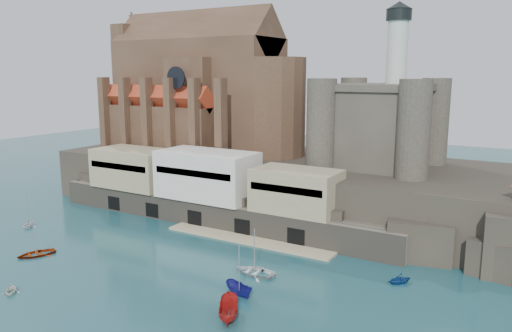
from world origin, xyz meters
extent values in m
plane|color=#17454D|center=(0.00, 0.00, 0.00)|extent=(300.00, 300.00, 0.00)
cube|color=black|center=(0.00, 40.00, 5.00)|extent=(100.00, 34.00, 10.00)
cube|color=black|center=(-38.00, 23.50, 3.00)|extent=(9.00, 5.00, 6.00)
cube|color=black|center=(-22.00, 23.50, 3.00)|extent=(9.00, 5.00, 6.00)
cube|color=black|center=(-5.00, 23.50, 3.00)|extent=(9.00, 5.00, 6.00)
cube|color=black|center=(12.00, 23.50, 3.00)|extent=(9.00, 5.00, 6.00)
cube|color=black|center=(28.00, 23.50, 3.00)|extent=(9.00, 5.00, 6.00)
cube|color=#675F52|center=(-8.00, 22.50, 2.25)|extent=(70.00, 6.00, 4.50)
cube|color=tan|center=(2.00, 18.00, 0.15)|extent=(30.00, 4.00, 0.40)
cube|color=black|center=(-30.00, 19.60, 1.60)|extent=(3.00, 0.40, 2.60)
cube|color=black|center=(-20.00, 19.60, 1.60)|extent=(3.00, 0.40, 2.60)
cube|color=black|center=(-10.00, 19.60, 1.60)|extent=(3.00, 0.40, 2.60)
cube|color=black|center=(0.00, 19.60, 1.60)|extent=(3.00, 0.40, 2.60)
cube|color=black|center=(10.00, 19.60, 1.60)|extent=(3.00, 0.40, 2.60)
cube|color=tan|center=(-28.00, 23.50, 8.25)|extent=(16.00, 9.00, 7.50)
cube|color=silver|center=(-10.00, 23.50, 8.75)|extent=(18.00, 9.00, 8.50)
cube|color=tan|center=(8.00, 23.50, 8.00)|extent=(14.00, 8.00, 7.00)
cube|color=#462F20|center=(-26.00, 42.00, 22.00)|extent=(38.00, 14.00, 24.00)
cube|color=#462F20|center=(-26.00, 42.00, 34.00)|extent=(38.00, 13.01, 13.01)
cylinder|color=#462F20|center=(-7.00, 42.00, 20.00)|extent=(14.00, 14.00, 20.00)
cube|color=#462F20|center=(-22.00, 42.00, 20.00)|extent=(10.00, 20.00, 20.00)
cube|color=#462F20|center=(-30.00, 32.50, 15.00)|extent=(28.00, 5.00, 10.00)
cube|color=#462F20|center=(-30.00, 51.50, 15.00)|extent=(28.00, 5.00, 10.00)
cube|color=#A8351C|center=(-30.00, 32.50, 21.60)|extent=(28.00, 5.66, 5.66)
cube|color=#A8351C|center=(-30.00, 51.50, 21.60)|extent=(28.00, 5.66, 5.66)
cube|color=#462F20|center=(-45.00, 42.00, 24.00)|extent=(4.00, 10.00, 28.00)
cylinder|color=black|center=(-22.00, 29.95, 26.00)|extent=(4.40, 0.30, 4.40)
cube|color=#462F20|center=(-42.00, 29.50, 18.00)|extent=(1.60, 2.20, 16.00)
cube|color=#462F20|center=(-35.80, 29.50, 18.00)|extent=(1.60, 2.20, 16.00)
cube|color=#462F20|center=(-29.60, 29.50, 18.00)|extent=(1.60, 2.20, 16.00)
cube|color=#462F20|center=(-23.40, 29.50, 18.00)|extent=(1.60, 2.20, 16.00)
cube|color=#462F20|center=(-17.20, 29.50, 18.00)|extent=(1.60, 2.20, 16.00)
cube|color=#462F20|center=(-11.00, 29.50, 18.00)|extent=(1.60, 2.20, 16.00)
cube|color=#403C32|center=(16.00, 41.00, 17.00)|extent=(16.00, 16.00, 14.00)
cube|color=#403C32|center=(16.00, 41.00, 24.40)|extent=(17.00, 17.00, 1.20)
cylinder|color=#403C32|center=(8.00, 33.00, 18.00)|extent=(5.20, 5.20, 16.00)
cylinder|color=#403C32|center=(24.00, 33.00, 18.00)|extent=(5.20, 5.20, 16.00)
cylinder|color=#403C32|center=(8.00, 49.00, 18.00)|extent=(5.20, 5.20, 16.00)
cylinder|color=#403C32|center=(24.00, 49.00, 18.00)|extent=(5.20, 5.20, 16.00)
cylinder|color=silver|center=(18.00, 43.00, 30.00)|extent=(3.60, 3.60, 12.00)
cylinder|color=black|center=(18.00, 43.00, 37.00)|extent=(4.40, 4.40, 2.00)
cone|color=black|center=(18.00, 43.00, 38.60)|extent=(4.60, 4.60, 1.40)
cube|color=black|center=(38.00, 23.00, 2.50)|extent=(6.00, 5.00, 5.00)
imported|color=#972501|center=(-21.78, -3.96, 0.00)|extent=(4.03, 2.55, 5.45)
imported|color=silver|center=(-13.02, -13.80, 0.00)|extent=(2.84, 2.82, 2.88)
imported|color=navy|center=(11.64, 0.40, 0.00)|extent=(2.33, 2.31, 4.72)
imported|color=white|center=(-35.23, 4.27, 0.00)|extent=(3.27, 2.74, 3.26)
imported|color=#B01E1A|center=(13.76, -5.23, 0.00)|extent=(3.00, 3.02, 5.78)
imported|color=silver|center=(9.97, 6.86, 0.00)|extent=(1.46, 4.38, 6.06)
imported|color=navy|center=(27.78, 13.85, 0.00)|extent=(3.32, 3.19, 3.33)
camera|label=1|loc=(42.91, -48.11, 27.01)|focal=35.00mm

